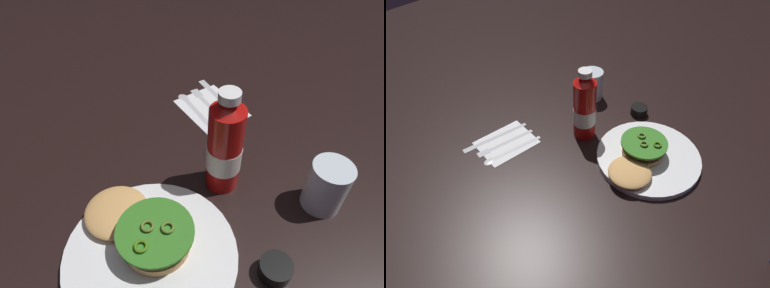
{
  "view_description": "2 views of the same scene",
  "coord_description": "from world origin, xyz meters",
  "views": [
    {
      "loc": [
        -0.22,
        0.27,
        0.55
      ],
      "look_at": [
        0.14,
        -0.08,
        0.05
      ],
      "focal_mm": 31.36,
      "sensor_mm": 36.0,
      "label": 1
    },
    {
      "loc": [
        0.65,
        0.38,
        0.69
      ],
      "look_at": [
        0.14,
        -0.04,
        0.04
      ],
      "focal_mm": 30.03,
      "sensor_mm": 36.0,
      "label": 2
    }
  ],
  "objects": [
    {
      "name": "dinner_plate",
      "position": [
        0.02,
        0.13,
        0.01
      ],
      "size": [
        0.3,
        0.3,
        0.02
      ],
      "primitive_type": "cylinder",
      "color": "white",
      "rests_on": "ground_plane"
    },
    {
      "name": "burger_sandwich",
      "position": [
        0.06,
        0.12,
        0.04
      ],
      "size": [
        0.22,
        0.14,
        0.05
      ],
      "color": "tan",
      "rests_on": "dinner_plate"
    },
    {
      "name": "butter_knife",
      "position": [
        0.26,
        -0.29,
        0.0
      ],
      "size": [
        0.21,
        0.07,
        0.0
      ],
      "color": "silver",
      "rests_on": "napkin"
    },
    {
      "name": "ketchup_bottle",
      "position": [
        0.06,
        -0.08,
        0.1
      ],
      "size": [
        0.07,
        0.07,
        0.23
      ],
      "color": "#B0100D",
      "rests_on": "ground_plane"
    },
    {
      "name": "spoon_utensil",
      "position": [
        0.28,
        -0.21,
        0.0
      ],
      "size": [
        0.19,
        0.06,
        0.0
      ],
      "color": "silver",
      "rests_on": "napkin"
    },
    {
      "name": "water_glass",
      "position": [
        -0.11,
        -0.18,
        0.05
      ],
      "size": [
        0.08,
        0.08,
        0.1
      ],
      "primitive_type": "cylinder",
      "color": "silver",
      "rests_on": "ground_plane"
    },
    {
      "name": "condiment_cup",
      "position": [
        -0.14,
        -0.0,
        0.01
      ],
      "size": [
        0.06,
        0.06,
        0.03
      ],
      "primitive_type": "cylinder",
      "color": "black",
      "rests_on": "ground_plane"
    },
    {
      "name": "napkin",
      "position": [
        0.24,
        -0.24,
        0.0
      ],
      "size": [
        0.18,
        0.16,
        0.0
      ],
      "primitive_type": "cube",
      "rotation": [
        0.0,
        0.0,
        -0.17
      ],
      "color": "white",
      "rests_on": "ground_plane"
    },
    {
      "name": "fork_utensil",
      "position": [
        0.26,
        -0.24,
        0.0
      ],
      "size": [
        0.18,
        0.06,
        0.0
      ],
      "color": "silver",
      "rests_on": "napkin"
    },
    {
      "name": "ground_plane",
      "position": [
        0.0,
        0.0,
        0.0
      ],
      "size": [
        3.0,
        3.0,
        0.0
      ],
      "primitive_type": "plane",
      "color": "black"
    }
  ]
}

